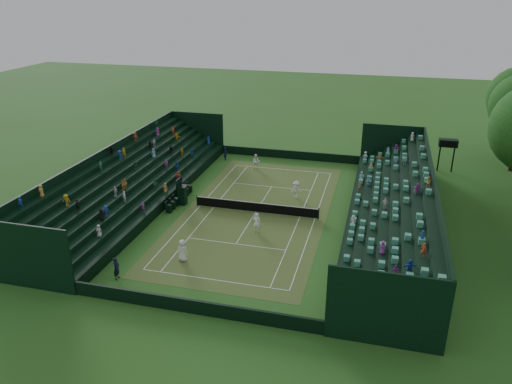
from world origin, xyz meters
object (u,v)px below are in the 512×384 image
tennis_net (256,207)px  player_near_east (257,223)px  umpire_chair (182,193)px  player_far_west (256,162)px  player_far_east (296,190)px  player_near_west (183,251)px

tennis_net → player_near_east: 4.03m
tennis_net → umpire_chair: 7.27m
player_near_east → player_far_west: 15.72m
player_far_west → player_far_east: bearing=-62.0°
umpire_chair → player_near_west: size_ratio=1.60×
player_near_west → player_far_east: (6.12, 14.10, 0.02)m
tennis_net → player_far_east: 5.15m
umpire_chair → player_far_west: 12.17m
tennis_net → umpire_chair: bearing=-179.5°
player_near_west → player_far_east: size_ratio=0.98×
player_far_west → player_far_east: (5.93, -7.15, 0.02)m
player_near_east → tennis_net: bearing=-74.2°
player_far_east → player_near_west: bearing=-150.4°
umpire_chair → player_far_east: (10.22, 4.24, -0.30)m
tennis_net → player_far_west: player_far_west is taller
tennis_net → player_near_east: bearing=-74.3°
umpire_chair → player_far_west: bearing=69.3°
player_near_west → player_far_east: 15.37m
player_near_east → player_far_east: 8.26m
umpire_chair → player_near_east: size_ratio=1.59×
tennis_net → player_far_west: size_ratio=6.70×
player_near_west → player_near_east: 7.39m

